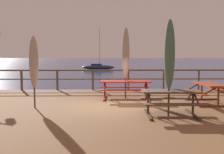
{
  "coord_description": "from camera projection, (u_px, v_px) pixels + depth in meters",
  "views": [
    {
      "loc": [
        -0.2,
        -9.35,
        2.54
      ],
      "look_at": [
        0.0,
        0.71,
        1.72
      ],
      "focal_mm": 41.86,
      "sensor_mm": 36.0,
      "label": 1
    }
  ],
  "objects": [
    {
      "name": "ground_plane",
      "position": [
        112.0,
        125.0,
        9.53
      ],
      "size": [
        600.0,
        600.0,
        0.0
      ],
      "primitive_type": "plane",
      "color": "navy"
    },
    {
      "name": "wooden_deck",
      "position": [
        112.0,
        116.0,
        9.5
      ],
      "size": [
        13.58,
        9.44,
        0.72
      ],
      "primitive_type": "cube",
      "color": "brown",
      "rests_on": "ground"
    },
    {
      "name": "railing_waterside_far",
      "position": [
        111.0,
        76.0,
        13.96
      ],
      "size": [
        13.38,
        0.1,
        1.09
      ],
      "color": "brown",
      "rests_on": "wooden_deck"
    },
    {
      "name": "picnic_table_back_left",
      "position": [
        125.0,
        86.0,
        11.04
      ],
      "size": [
        2.16,
        1.48,
        0.78
      ],
      "color": "maroon",
      "rests_on": "wooden_deck"
    },
    {
      "name": "picnic_table_mid_left",
      "position": [
        210.0,
        89.0,
        9.99
      ],
      "size": [
        1.46,
        1.9,
        0.78
      ],
      "color": "#993819",
      "rests_on": "wooden_deck"
    },
    {
      "name": "picnic_table_front_left",
      "position": [
        171.0,
        97.0,
        7.94
      ],
      "size": [
        1.77,
        1.45,
        0.78
      ],
      "color": "brown",
      "rests_on": "wooden_deck"
    },
    {
      "name": "patio_umbrella_short_mid",
      "position": [
        126.0,
        53.0,
        11.01
      ],
      "size": [
        0.32,
        0.32,
        3.03
      ],
      "color": "#4C3828",
      "rests_on": "wooden_deck"
    },
    {
      "name": "patio_umbrella_short_back",
      "position": [
        34.0,
        62.0,
        9.03
      ],
      "size": [
        0.32,
        0.32,
        2.51
      ],
      "color": "#4C3828",
      "rests_on": "wooden_deck"
    },
    {
      "name": "patio_umbrella_tall_back_right",
      "position": [
        169.0,
        55.0,
        7.76
      ],
      "size": [
        0.32,
        0.32,
        2.91
      ],
      "color": "#4C3828",
      "rests_on": "wooden_deck"
    },
    {
      "name": "sailboat_distant",
      "position": [
        98.0,
        67.0,
        47.51
      ],
      "size": [
        6.17,
        2.45,
        7.72
      ],
      "color": "navy",
      "rests_on": "ground"
    }
  ]
}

